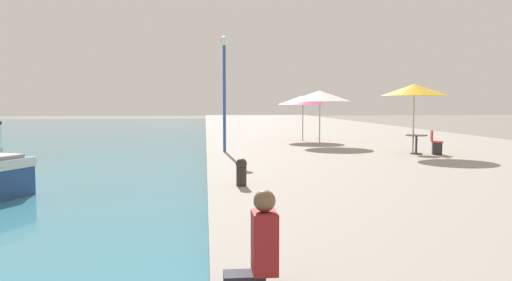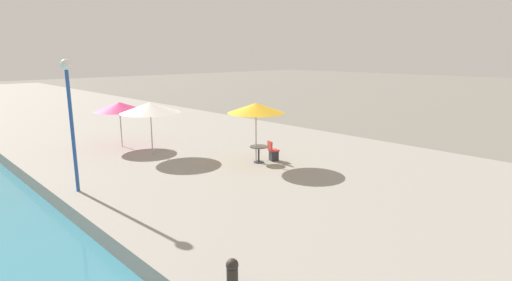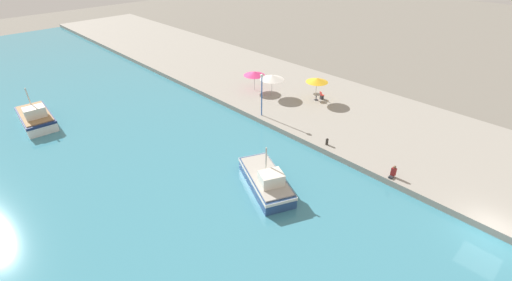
{
  "view_description": "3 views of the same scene",
  "coord_description": "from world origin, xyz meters",
  "px_view_note": "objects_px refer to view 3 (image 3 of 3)",
  "views": [
    {
      "loc": [
        -0.04,
        2.16,
        2.52
      ],
      "look_at": [
        1.5,
        17.26,
        1.38
      ],
      "focal_mm": 35.0,
      "sensor_mm": 36.0,
      "label": 1
    },
    {
      "loc": [
        -3.96,
        8.04,
        5.3
      ],
      "look_at": [
        7.86,
        20.42,
        1.58
      ],
      "focal_mm": 28.0,
      "sensor_mm": 36.0,
      "label": 2
    },
    {
      "loc": [
        -22.2,
        -0.71,
        16.97
      ],
      "look_at": [
        -4.0,
        18.0,
        1.18
      ],
      "focal_mm": 24.0,
      "sensor_mm": 36.0,
      "label": 3
    }
  ],
  "objects_px": {
    "cafe_umbrella_striped": "(254,73)",
    "person_at_quay": "(393,172)",
    "fishing_boat_near": "(266,180)",
    "cafe_umbrella_white": "(272,77)",
    "lamppost": "(262,88)",
    "cafe_chair_left": "(322,96)",
    "cafe_table": "(317,96)",
    "fishing_boat_mid": "(36,117)",
    "cafe_umbrella_pink": "(317,80)",
    "mooring_bollard": "(327,141)"
  },
  "relations": [
    {
      "from": "fishing_boat_mid",
      "to": "cafe_umbrella_pink",
      "type": "height_order",
      "value": "fishing_boat_mid"
    },
    {
      "from": "fishing_boat_near",
      "to": "fishing_boat_mid",
      "type": "height_order",
      "value": "fishing_boat_mid"
    },
    {
      "from": "cafe_umbrella_white",
      "to": "lamppost",
      "type": "relative_size",
      "value": 0.62
    },
    {
      "from": "cafe_umbrella_white",
      "to": "mooring_bollard",
      "type": "xyz_separation_m",
      "value": [
        -4.45,
        -11.12,
        -1.92
      ]
    },
    {
      "from": "cafe_table",
      "to": "fishing_boat_near",
      "type": "bearing_deg",
      "value": -156.21
    },
    {
      "from": "cafe_table",
      "to": "cafe_chair_left",
      "type": "height_order",
      "value": "cafe_chair_left"
    },
    {
      "from": "cafe_chair_left",
      "to": "lamppost",
      "type": "height_order",
      "value": "lamppost"
    },
    {
      "from": "fishing_boat_near",
      "to": "cafe_umbrella_striped",
      "type": "relative_size",
      "value": 2.58
    },
    {
      "from": "cafe_chair_left",
      "to": "lamppost",
      "type": "bearing_deg",
      "value": -84.28
    },
    {
      "from": "fishing_boat_near",
      "to": "cafe_umbrella_pink",
      "type": "relative_size",
      "value": 2.51
    },
    {
      "from": "cafe_umbrella_striped",
      "to": "fishing_boat_near",
      "type": "bearing_deg",
      "value": -131.12
    },
    {
      "from": "cafe_chair_left",
      "to": "cafe_umbrella_white",
      "type": "bearing_deg",
      "value": -125.12
    },
    {
      "from": "cafe_umbrella_white",
      "to": "lamppost",
      "type": "height_order",
      "value": "lamppost"
    },
    {
      "from": "cafe_table",
      "to": "person_at_quay",
      "type": "height_order",
      "value": "person_at_quay"
    },
    {
      "from": "cafe_table",
      "to": "mooring_bollard",
      "type": "distance_m",
      "value": 9.76
    },
    {
      "from": "cafe_umbrella_pink",
      "to": "fishing_boat_mid",
      "type": "bearing_deg",
      "value": 145.01
    },
    {
      "from": "fishing_boat_near",
      "to": "cafe_umbrella_pink",
      "type": "bearing_deg",
      "value": 48.58
    },
    {
      "from": "cafe_table",
      "to": "person_at_quay",
      "type": "relative_size",
      "value": 0.77
    },
    {
      "from": "fishing_boat_mid",
      "to": "mooring_bollard",
      "type": "relative_size",
      "value": 9.95
    },
    {
      "from": "fishing_boat_mid",
      "to": "cafe_umbrella_striped",
      "type": "height_order",
      "value": "fishing_boat_mid"
    },
    {
      "from": "cafe_umbrella_pink",
      "to": "cafe_chair_left",
      "type": "distance_m",
      "value": 2.27
    },
    {
      "from": "fishing_boat_near",
      "to": "person_at_quay",
      "type": "xyz_separation_m",
      "value": [
        7.59,
        -6.46,
        0.28
      ]
    },
    {
      "from": "cafe_umbrella_striped",
      "to": "cafe_chair_left",
      "type": "height_order",
      "value": "cafe_umbrella_striped"
    },
    {
      "from": "cafe_chair_left",
      "to": "lamppost",
      "type": "relative_size",
      "value": 0.2
    },
    {
      "from": "cafe_table",
      "to": "cafe_chair_left",
      "type": "relative_size",
      "value": 0.88
    },
    {
      "from": "fishing_boat_near",
      "to": "cafe_table",
      "type": "xyz_separation_m",
      "value": [
        15.02,
        6.62,
        0.35
      ]
    },
    {
      "from": "fishing_boat_mid",
      "to": "cafe_umbrella_pink",
      "type": "bearing_deg",
      "value": -30.82
    },
    {
      "from": "cafe_umbrella_pink",
      "to": "cafe_umbrella_white",
      "type": "height_order",
      "value": "cafe_umbrella_pink"
    },
    {
      "from": "fishing_boat_near",
      "to": "fishing_boat_mid",
      "type": "xyz_separation_m",
      "value": [
        -9.56,
        23.83,
        0.07
      ]
    },
    {
      "from": "cafe_umbrella_striped",
      "to": "person_at_quay",
      "type": "relative_size",
      "value": 2.49
    },
    {
      "from": "cafe_chair_left",
      "to": "cafe_umbrella_striped",
      "type": "bearing_deg",
      "value": -134.43
    },
    {
      "from": "cafe_umbrella_striped",
      "to": "cafe_table",
      "type": "relative_size",
      "value": 3.24
    },
    {
      "from": "person_at_quay",
      "to": "lamppost",
      "type": "height_order",
      "value": "lamppost"
    },
    {
      "from": "person_at_quay",
      "to": "lamppost",
      "type": "distance_m",
      "value": 14.98
    },
    {
      "from": "cafe_umbrella_pink",
      "to": "cafe_table",
      "type": "relative_size",
      "value": 3.32
    },
    {
      "from": "mooring_bollard",
      "to": "cafe_table",
      "type": "bearing_deg",
      "value": 42.78
    },
    {
      "from": "fishing_boat_mid",
      "to": "cafe_umbrella_pink",
      "type": "relative_size",
      "value": 2.45
    },
    {
      "from": "fishing_boat_mid",
      "to": "person_at_quay",
      "type": "xyz_separation_m",
      "value": [
        17.15,
        -30.29,
        0.21
      ]
    },
    {
      "from": "cafe_umbrella_white",
      "to": "cafe_table",
      "type": "relative_size",
      "value": 3.51
    },
    {
      "from": "fishing_boat_mid",
      "to": "cafe_umbrella_striped",
      "type": "relative_size",
      "value": 2.51
    },
    {
      "from": "cafe_table",
      "to": "person_at_quay",
      "type": "bearing_deg",
      "value": -119.59
    },
    {
      "from": "lamppost",
      "to": "cafe_umbrella_white",
      "type": "bearing_deg",
      "value": 32.07
    },
    {
      "from": "mooring_bollard",
      "to": "lamppost",
      "type": "xyz_separation_m",
      "value": [
        -0.07,
        8.29,
        2.74
      ]
    },
    {
      "from": "person_at_quay",
      "to": "cafe_chair_left",
      "type": "bearing_deg",
      "value": 57.73
    },
    {
      "from": "fishing_boat_near",
      "to": "mooring_bollard",
      "type": "height_order",
      "value": "fishing_boat_near"
    },
    {
      "from": "fishing_boat_near",
      "to": "lamppost",
      "type": "height_order",
      "value": "lamppost"
    },
    {
      "from": "fishing_boat_mid",
      "to": "cafe_chair_left",
      "type": "xyz_separation_m",
      "value": [
        25.26,
        -17.44,
        0.08
      ]
    },
    {
      "from": "cafe_umbrella_pink",
      "to": "lamppost",
      "type": "distance_m",
      "value": 7.34
    },
    {
      "from": "cafe_umbrella_white",
      "to": "cafe_chair_left",
      "type": "bearing_deg",
      "value": -54.36
    },
    {
      "from": "cafe_chair_left",
      "to": "mooring_bollard",
      "type": "distance_m",
      "value": 10.12
    }
  ]
}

